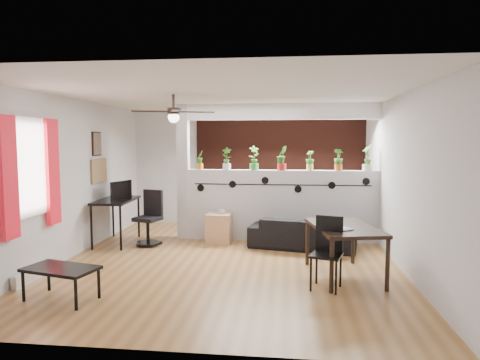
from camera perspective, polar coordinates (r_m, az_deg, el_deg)
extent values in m
cube|color=brown|center=(6.97, -1.42, -11.05)|extent=(6.30, 7.10, 0.10)
cube|color=#B7B7BA|center=(9.71, 0.98, 1.69)|extent=(6.30, 0.04, 2.90)
cube|color=#B7B7BA|center=(3.77, -7.72, -4.09)|extent=(6.30, 0.04, 2.90)
cube|color=#B7B7BA|center=(7.53, -21.60, 0.27)|extent=(0.04, 7.10, 2.90)
cube|color=#B7B7BA|center=(6.87, 20.76, -0.15)|extent=(0.04, 7.10, 2.90)
cube|color=white|center=(6.73, -1.47, 11.60)|extent=(6.30, 7.10, 0.10)
cube|color=#BCBCC1|center=(8.22, 5.54, -3.38)|extent=(3.60, 0.18, 1.35)
cube|color=white|center=(8.14, 5.66, 9.07)|extent=(3.60, 0.18, 0.30)
cube|color=#BCBCC1|center=(8.39, -7.57, 1.08)|extent=(0.22, 0.20, 2.60)
cube|color=brown|center=(9.61, 5.71, 1.63)|extent=(3.90, 0.05, 2.60)
cube|color=black|center=(8.07, 5.56, -0.64)|extent=(3.31, 0.01, 0.02)
cylinder|color=black|center=(8.25, -5.28, -1.07)|extent=(0.14, 0.01, 0.14)
cylinder|color=black|center=(8.14, -1.00, -0.57)|extent=(0.14, 0.01, 0.14)
cylinder|color=black|center=(8.07, 3.36, -0.05)|extent=(0.14, 0.01, 0.14)
cylinder|color=black|center=(8.08, 7.75, -1.22)|extent=(0.14, 0.01, 0.14)
cylinder|color=black|center=(8.11, 12.14, -0.70)|extent=(0.14, 0.01, 0.14)
cylinder|color=black|center=(8.19, 16.47, -0.18)|extent=(0.14, 0.01, 0.14)
cube|color=white|center=(6.46, -26.39, 1.54)|extent=(0.02, 0.95, 1.25)
cube|color=white|center=(6.45, -26.28, 1.54)|extent=(0.04, 1.05, 1.35)
cube|color=red|center=(6.02, -28.47, 0.26)|extent=(0.06, 0.30, 1.55)
cube|color=red|center=(6.87, -23.72, 1.00)|extent=(0.06, 0.30, 1.55)
cube|color=silver|center=(6.68, -25.53, -11.05)|extent=(0.08, 1.00, 0.18)
cube|color=olive|center=(8.36, -18.30, 1.18)|extent=(0.03, 0.60, 0.45)
cube|color=#8C7259|center=(8.29, -18.54, 4.60)|extent=(0.03, 0.30, 0.40)
cube|color=black|center=(8.29, -18.57, 4.60)|extent=(0.02, 0.34, 0.44)
cylinder|color=black|center=(6.58, -8.87, 10.37)|extent=(0.04, 0.04, 0.20)
cylinder|color=black|center=(6.57, -8.85, 9.07)|extent=(0.18, 0.18, 0.10)
sphere|color=white|center=(6.56, -8.84, 8.28)|extent=(0.17, 0.17, 0.17)
cube|color=black|center=(6.60, -5.87, 8.99)|extent=(0.55, 0.29, 0.01)
cube|color=black|center=(6.90, -9.09, 8.79)|extent=(0.29, 0.55, 0.01)
cube|color=black|center=(6.55, -11.85, 8.94)|extent=(0.55, 0.29, 0.01)
cube|color=black|center=(6.23, -8.58, 9.19)|extent=(0.29, 0.55, 0.01)
cylinder|color=orange|center=(8.31, -5.37, 1.82)|extent=(0.13, 0.13, 0.12)
imported|color=#1E5217|center=(8.30, -5.38, 3.02)|extent=(0.19, 0.22, 0.27)
cylinder|color=silver|center=(8.22, -1.77, 1.80)|extent=(0.16, 0.16, 0.12)
imported|color=#1E5217|center=(8.21, -1.78, 3.24)|extent=(0.26, 0.23, 0.33)
cylinder|color=green|center=(8.16, 1.89, 1.78)|extent=(0.17, 0.17, 0.12)
imported|color=#1E5217|center=(8.15, 1.90, 3.34)|extent=(0.30, 0.28, 0.37)
cylinder|color=red|center=(8.14, 5.59, 1.74)|extent=(0.17, 0.17, 0.12)
imported|color=#1E5217|center=(8.13, 5.60, 3.30)|extent=(0.30, 0.28, 0.36)
cylinder|color=#E0D44F|center=(8.15, 9.30, 1.70)|extent=(0.13, 0.13, 0.12)
imported|color=#1E5217|center=(8.14, 9.31, 2.93)|extent=(0.23, 0.22, 0.27)
cylinder|color=#D36118|center=(8.19, 12.98, 1.66)|extent=(0.14, 0.14, 0.12)
imported|color=#1E5217|center=(8.18, 13.01, 3.01)|extent=(0.25, 0.23, 0.31)
cylinder|color=silver|center=(8.27, 16.61, 1.60)|extent=(0.18, 0.18, 0.12)
imported|color=#1E5217|center=(8.26, 16.65, 3.22)|extent=(0.28, 0.31, 0.39)
imported|color=black|center=(7.75, 8.37, -7.06)|extent=(1.88, 1.02, 0.52)
cube|color=tan|center=(8.05, -2.82, -6.44)|extent=(0.46, 0.41, 0.55)
imported|color=gray|center=(7.99, -2.47, -4.22)|extent=(0.13, 0.13, 0.09)
cube|color=black|center=(8.26, -16.21, -2.62)|extent=(0.65, 1.17, 0.04)
cylinder|color=black|center=(7.93, -19.20, -6.05)|extent=(0.04, 0.04, 0.78)
cylinder|color=black|center=(7.75, -15.64, -6.21)|extent=(0.04, 0.04, 0.78)
cylinder|color=black|center=(8.90, -16.56, -4.75)|extent=(0.04, 0.04, 0.78)
cylinder|color=black|center=(8.74, -13.36, -4.86)|extent=(0.04, 0.04, 0.78)
imported|color=black|center=(8.38, -15.83, -1.72)|extent=(0.32, 0.15, 0.18)
cylinder|color=black|center=(8.07, -12.15, -8.24)|extent=(0.51, 0.51, 0.04)
cylinder|color=black|center=(8.02, -12.18, -6.74)|extent=(0.06, 0.06, 0.43)
cube|color=black|center=(7.97, -12.21, -5.08)|extent=(0.51, 0.51, 0.07)
cube|color=black|center=(8.08, -11.50, -2.95)|extent=(0.39, 0.16, 0.47)
cube|color=black|center=(6.17, 13.72, -6.18)|extent=(1.05, 1.46, 0.05)
cylinder|color=black|center=(5.57, 12.12, -11.22)|extent=(0.06, 0.06, 0.68)
cylinder|color=black|center=(5.82, 19.08, -10.68)|extent=(0.06, 0.06, 0.68)
cylinder|color=black|center=(6.73, 8.98, -8.29)|extent=(0.06, 0.06, 0.68)
cylinder|color=black|center=(6.94, 14.85, -7.99)|extent=(0.06, 0.06, 0.68)
imported|color=gray|center=(5.86, 13.12, -6.43)|extent=(0.25, 0.27, 0.02)
cube|color=black|center=(5.67, 11.43, -9.80)|extent=(0.47, 0.47, 0.03)
cube|color=black|center=(5.77, 11.82, -7.01)|extent=(0.35, 0.13, 0.48)
cube|color=black|center=(5.61, 9.44, -12.28)|extent=(0.03, 0.03, 0.45)
cube|color=black|center=(5.55, 12.69, -12.54)|extent=(0.03, 0.03, 0.45)
cube|color=black|center=(5.85, 10.22, -9.21)|extent=(0.03, 0.03, 0.91)
cube|color=black|center=(5.79, 13.32, -9.42)|extent=(0.03, 0.03, 0.91)
cube|color=black|center=(5.64, -22.78, -10.86)|extent=(0.95, 0.67, 0.04)
cylinder|color=black|center=(5.83, -26.93, -12.55)|extent=(0.04, 0.04, 0.36)
cylinder|color=black|center=(5.31, -21.05, -14.08)|extent=(0.04, 0.04, 0.36)
cylinder|color=black|center=(6.09, -24.15, -11.67)|extent=(0.04, 0.04, 0.36)
cylinder|color=black|center=(5.60, -18.31, -12.98)|extent=(0.04, 0.04, 0.36)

